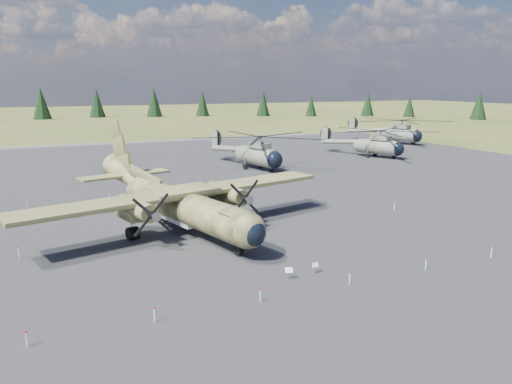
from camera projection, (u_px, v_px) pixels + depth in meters
name	position (u px, v px, depth m)	size (l,w,h in m)	color
ground	(237.00, 230.00, 41.73)	(500.00, 500.00, 0.00)	brown
apron	(200.00, 205.00, 50.64)	(120.00, 120.00, 0.04)	#535358
transport_plane	(176.00, 199.00, 41.74)	(27.21, 24.36, 9.03)	#333A1F
helicopter_near	(258.00, 145.00, 70.51)	(22.93, 24.25, 4.87)	slate
helicopter_mid	(378.00, 138.00, 82.12)	(23.67, 23.67, 4.56)	slate
helicopter_far	(399.00, 127.00, 100.55)	(24.97, 24.97, 4.92)	slate
info_placard_left	(289.00, 271.00, 31.26)	(0.53, 0.33, 0.78)	gray
info_placard_right	(315.00, 266.00, 32.27)	(0.49, 0.26, 0.73)	gray
barrier_fence	(232.00, 226.00, 41.37)	(33.12, 29.62, 0.85)	white
treeline	(202.00, 176.00, 40.35)	(322.38, 321.41, 10.93)	black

